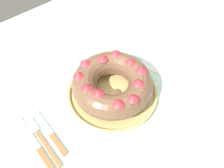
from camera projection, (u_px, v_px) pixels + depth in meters
dining_table at (117, 111)px, 0.94m from camera, size 1.58×1.24×0.78m
serving_dish at (112, 93)px, 0.89m from camera, size 0.31×0.31×0.02m
bundt_cake at (112, 84)px, 0.85m from camera, size 0.26×0.26×0.09m
fork at (41, 138)px, 0.79m from camera, size 0.02×0.20×0.01m
serving_knife at (39, 150)px, 0.77m from camera, size 0.02×0.23×0.01m
cake_knife at (52, 135)px, 0.80m from camera, size 0.02×0.19×0.01m
napkin at (164, 58)px, 1.00m from camera, size 0.20×0.16×0.00m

